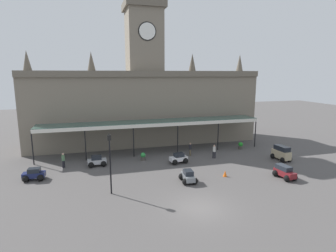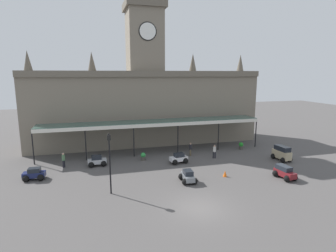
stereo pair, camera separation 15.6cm
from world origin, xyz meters
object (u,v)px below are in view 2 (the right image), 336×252
Objects in this scene: pedestrian_beside_cars at (214,151)px; planter_forecourt_centre at (241,146)px; car_silver_sedan at (97,161)px; car_maroon_estate at (285,173)px; pedestrian_near_entrance at (190,149)px; car_navy_sedan at (34,175)px; planter_by_canopy at (143,156)px; car_beige_van at (282,154)px; traffic_cone at (225,174)px; car_grey_sedan at (188,177)px; car_white_sedan at (179,159)px; pedestrian_crossing_forecourt at (64,160)px; victorian_lamppost at (110,157)px.

pedestrian_beside_cars reaches higher than planter_forecourt_centre.
car_silver_sedan is 1.25× the size of pedestrian_beside_cars.
pedestrian_near_entrance is (-6.35, 9.73, 0.34)m from car_maroon_estate.
planter_by_canopy is at bearing 15.59° from car_navy_sedan.
car_beige_van is 9.47m from traffic_cone.
car_beige_van is at bearing 55.11° from car_maroon_estate.
car_silver_sedan is 3.31× the size of traffic_cone.
car_maroon_estate reaches higher than car_grey_sedan.
car_grey_sedan is at bearing -69.45° from planter_by_canopy.
car_white_sedan is at bearing -134.09° from pedestrian_near_entrance.
car_white_sedan is at bearing 139.73° from car_maroon_estate.
planter_forecourt_centre is at bearing 7.49° from pedestrian_near_entrance.
car_white_sedan is 1.29× the size of pedestrian_beside_cars.
pedestrian_crossing_forecourt is 1.74× the size of planter_by_canopy.
planter_by_canopy is at bearing 1.17° from pedestrian_crossing_forecourt.
car_navy_sedan reaches higher than planter_forecourt_centre.
pedestrian_crossing_forecourt reaches higher than car_maroon_estate.
car_grey_sedan is 9.70m from car_maroon_estate.
pedestrian_beside_cars reaches higher than car_navy_sedan.
pedestrian_near_entrance reaches higher than car_white_sedan.
car_grey_sedan is 1.26× the size of pedestrian_beside_cars.
car_maroon_estate is at bearing -40.27° from car_white_sedan.
car_white_sedan is 12.87m from pedestrian_crossing_forecourt.
car_grey_sedan is at bearing -32.64° from pedestrian_crossing_forecourt.
pedestrian_beside_cars is (-7.38, 2.96, 0.10)m from car_beige_van.
victorian_lamppost is at bearing -36.88° from car_navy_sedan.
traffic_cone is at bearing -13.04° from car_navy_sedan.
pedestrian_beside_cars reaches higher than car_silver_sedan.
pedestrian_near_entrance is at bearing 154.45° from car_beige_van.
pedestrian_beside_cars is (-3.88, 7.98, 0.34)m from car_maroon_estate.
pedestrian_beside_cars reaches higher than planter_by_canopy.
pedestrian_beside_cars is at bearing 28.27° from victorian_lamppost.
car_silver_sedan is at bearing 97.13° from victorian_lamppost.
car_beige_van is (3.50, 5.02, 0.24)m from car_maroon_estate.
car_silver_sedan is 0.99× the size of car_navy_sedan.
victorian_lamppost reaches higher than planter_forecourt_centre.
car_beige_van is (21.33, -3.86, 0.30)m from car_silver_sedan.
car_navy_sedan is 2.18× the size of planter_by_canopy.
victorian_lamppost reaches higher than pedestrian_beside_cars.
traffic_cone is at bearing -128.10° from planter_forecourt_centre.
car_silver_sedan is 0.97× the size of car_white_sedan.
pedestrian_beside_cars is 0.31× the size of victorian_lamppost.
car_grey_sedan is 0.86× the size of car_beige_van.
car_navy_sedan is 25.64m from planter_forecourt_centre.
car_beige_van is 16.57m from planter_by_canopy.
traffic_cone is (-8.97, -3.01, -0.49)m from car_beige_van.
traffic_cone is (0.89, -7.72, -0.59)m from pedestrian_near_entrance.
car_navy_sedan is 17.84m from pedestrian_near_entrance.
planter_by_canopy is (5.36, 0.57, -0.01)m from car_silver_sedan.
victorian_lamppost is (7.01, -5.26, 2.79)m from car_navy_sedan.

